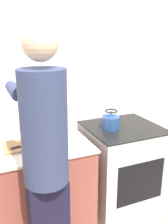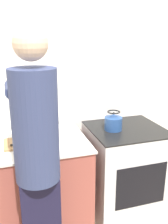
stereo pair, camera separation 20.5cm
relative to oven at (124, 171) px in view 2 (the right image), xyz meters
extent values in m
cube|color=white|center=(-0.74, 0.42, 0.85)|extent=(8.00, 0.05, 2.60)
cube|color=#9E4C42|center=(-1.12, 0.02, -0.02)|extent=(1.40, 0.68, 0.87)
cube|color=silver|center=(-1.12, 0.02, 0.42)|extent=(1.42, 0.70, 0.02)
cube|color=silver|center=(0.00, 0.00, -0.01)|extent=(0.68, 0.64, 0.90)
cube|color=black|center=(0.00, 0.00, 0.45)|extent=(0.68, 0.64, 0.01)
cube|color=black|center=(0.00, -0.32, 0.04)|extent=(0.48, 0.01, 0.39)
cylinder|color=navy|center=(-0.89, -0.51, 0.75)|extent=(0.28, 0.28, 0.71)
sphere|color=beige|center=(-0.89, -0.51, 1.24)|extent=(0.20, 0.20, 0.20)
cylinder|color=navy|center=(-1.01, -0.24, 0.94)|extent=(0.08, 0.30, 0.08)
cylinder|color=navy|center=(-0.77, -0.24, 0.94)|extent=(0.08, 0.30, 0.08)
cube|color=#A87A4C|center=(-0.93, -0.01, 0.44)|extent=(0.32, 0.24, 0.02)
cube|color=silver|center=(-0.90, -0.03, 0.45)|extent=(0.13, 0.06, 0.01)
cube|color=black|center=(-1.01, -0.05, 0.45)|extent=(0.08, 0.05, 0.01)
cylinder|color=#284C8C|center=(-0.14, 0.00, 0.51)|extent=(0.16, 0.16, 0.12)
cone|color=#284C8C|center=(-0.14, 0.00, 0.59)|extent=(0.13, 0.13, 0.03)
sphere|color=black|center=(-0.14, 0.00, 0.61)|extent=(0.02, 0.02, 0.02)
torus|color=black|center=(-0.14, 0.00, 0.63)|extent=(0.12, 0.12, 0.01)
camera|label=1|loc=(-1.22, -1.88, 1.28)|focal=40.00mm
camera|label=2|loc=(-1.03, -1.96, 1.28)|focal=40.00mm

